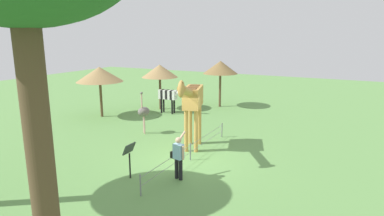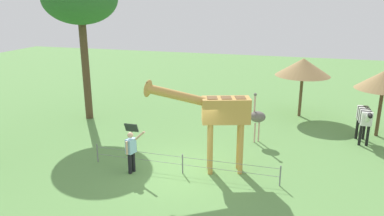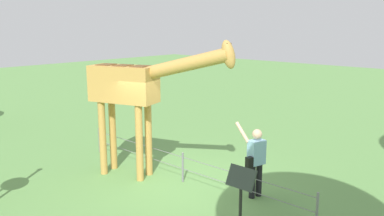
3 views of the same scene
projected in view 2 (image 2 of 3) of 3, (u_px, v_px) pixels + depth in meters
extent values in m
plane|color=#60934C|center=(183.00, 172.00, 13.82)|extent=(60.00, 60.00, 0.00)
cylinder|color=#C69347|center=(210.00, 149.00, 13.43)|extent=(0.18, 0.18, 1.93)
cylinder|color=#C69347|center=(210.00, 145.00, 13.85)|extent=(0.18, 0.18, 1.93)
cylinder|color=#C69347|center=(241.00, 149.00, 13.46)|extent=(0.18, 0.18, 1.93)
cylinder|color=#C69347|center=(239.00, 145.00, 13.88)|extent=(0.18, 0.18, 1.93)
cube|color=#C69347|center=(226.00, 110.00, 13.25)|extent=(1.83, 1.19, 0.90)
cube|color=brown|center=(212.00, 98.00, 13.11)|extent=(0.48, 0.53, 0.02)
cube|color=brown|center=(226.00, 98.00, 13.12)|extent=(0.48, 0.53, 0.02)
cube|color=brown|center=(240.00, 98.00, 13.14)|extent=(0.48, 0.53, 0.02)
cylinder|color=#C69347|center=(179.00, 96.00, 13.06)|extent=(2.22, 0.99, 0.85)
ellipsoid|color=#C69347|center=(148.00, 88.00, 12.95)|extent=(0.49, 0.38, 0.69)
cylinder|color=brown|center=(147.00, 84.00, 12.84)|extent=(0.05, 0.05, 0.14)
cylinder|color=brown|center=(148.00, 83.00, 12.95)|extent=(0.05, 0.05, 0.14)
cylinder|color=black|center=(133.00, 162.00, 13.79)|extent=(0.14, 0.14, 0.78)
cylinder|color=black|center=(130.00, 164.00, 13.62)|extent=(0.14, 0.14, 0.78)
cube|color=#8CBFE0|center=(131.00, 146.00, 13.52)|extent=(0.32, 0.41, 0.55)
sphere|color=#D8AD8C|center=(130.00, 135.00, 13.40)|extent=(0.22, 0.22, 0.22)
cylinder|color=#D8AD8C|center=(140.00, 136.00, 13.38)|extent=(0.47, 0.19, 0.42)
cylinder|color=#D8AD8C|center=(127.00, 148.00, 13.34)|extent=(0.08, 0.08, 0.50)
cube|color=black|center=(134.00, 148.00, 13.77)|extent=(0.17, 0.22, 0.24)
cylinder|color=black|center=(368.00, 135.00, 16.17)|extent=(0.12, 0.12, 0.95)
cylinder|color=black|center=(360.00, 135.00, 16.24)|extent=(0.12, 0.12, 0.95)
cylinder|color=black|center=(364.00, 129.00, 16.91)|extent=(0.12, 0.12, 0.95)
cylinder|color=black|center=(357.00, 129.00, 16.98)|extent=(0.12, 0.12, 0.95)
cube|color=silver|center=(362.00, 112.00, 16.83)|extent=(0.45, 0.19, 0.60)
cube|color=black|center=(363.00, 113.00, 16.67)|extent=(0.45, 0.19, 0.60)
cube|color=silver|center=(364.00, 114.00, 16.51)|extent=(0.45, 0.19, 0.60)
cube|color=black|center=(364.00, 115.00, 16.35)|extent=(0.45, 0.19, 0.60)
cube|color=silver|center=(365.00, 117.00, 16.19)|extent=(0.45, 0.19, 0.60)
cube|color=black|center=(366.00, 118.00, 16.04)|extent=(0.45, 0.19, 0.60)
cube|color=silver|center=(367.00, 119.00, 15.88)|extent=(0.45, 0.19, 0.60)
cylinder|color=silver|center=(368.00, 117.00, 15.61)|extent=(0.22, 0.45, 0.47)
ellipsoid|color=black|center=(370.00, 116.00, 15.34)|extent=(0.20, 0.41, 0.22)
cylinder|color=#CC9E93|center=(255.00, 133.00, 16.56)|extent=(0.07, 0.07, 0.90)
cylinder|color=#CC9E93|center=(259.00, 132.00, 16.67)|extent=(0.07, 0.07, 0.90)
ellipsoid|color=#66605B|center=(258.00, 117.00, 16.41)|extent=(0.70, 0.56, 0.49)
cylinder|color=#CC9E93|center=(255.00, 105.00, 16.29)|extent=(0.08, 0.08, 0.80)
sphere|color=#66605B|center=(255.00, 95.00, 16.16)|extent=(0.14, 0.14, 0.14)
cylinder|color=brown|center=(379.00, 113.00, 17.18)|extent=(0.16, 0.16, 2.24)
cone|color=#997A4C|center=(384.00, 80.00, 16.73)|extent=(2.47, 2.47, 0.87)
cylinder|color=brown|center=(301.00, 96.00, 20.11)|extent=(0.16, 0.16, 2.24)
cone|color=#997A4C|center=(303.00, 67.00, 19.66)|extent=(2.88, 2.88, 0.92)
cylinder|color=brown|center=(86.00, 71.00, 19.35)|extent=(0.39, 0.39, 5.09)
cylinder|color=black|center=(132.00, 143.00, 15.36)|extent=(0.06, 0.06, 0.95)
cube|color=#333D38|center=(131.00, 128.00, 15.18)|extent=(0.56, 0.21, 0.38)
cylinder|color=slate|center=(280.00, 176.00, 12.72)|extent=(0.05, 0.05, 0.75)
cylinder|color=slate|center=(183.00, 164.00, 13.65)|extent=(0.05, 0.05, 0.75)
cylinder|color=slate|center=(97.00, 153.00, 14.59)|extent=(0.05, 0.05, 0.75)
cube|color=slate|center=(182.00, 157.00, 13.58)|extent=(7.00, 0.01, 0.01)
cube|color=slate|center=(183.00, 165.00, 13.66)|extent=(7.00, 0.01, 0.01)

